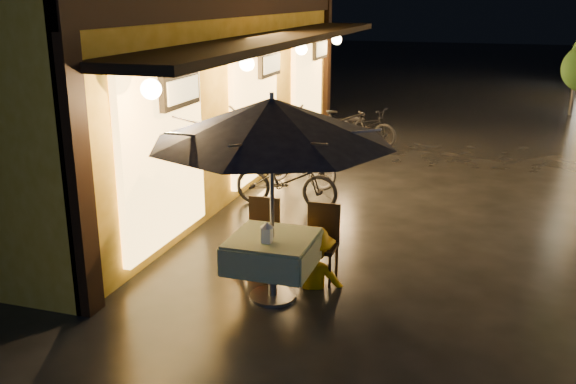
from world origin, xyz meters
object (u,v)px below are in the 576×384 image
(bicycle_0, at_px, (286,180))
(table_lantern, at_px, (267,231))
(patio_umbrella, at_px, (271,121))
(person_yellow, at_px, (314,229))
(cafe_table, at_px, (272,252))
(person_orange, at_px, (255,224))

(bicycle_0, bearing_deg, table_lantern, -165.04)
(table_lantern, bearing_deg, patio_umbrella, 90.00)
(person_yellow, bearing_deg, patio_umbrella, 39.46)
(cafe_table, height_order, table_lantern, table_lantern)
(bicycle_0, bearing_deg, patio_umbrella, -164.28)
(person_yellow, xyz_separation_m, bicycle_0, (-1.27, 2.85, -0.26))
(patio_umbrella, distance_m, person_orange, 1.63)
(bicycle_0, bearing_deg, cafe_table, -164.28)
(person_yellow, bearing_deg, table_lantern, 47.29)
(table_lantern, relative_size, bicycle_0, 0.14)
(table_lantern, height_order, person_yellow, person_yellow)
(cafe_table, xyz_separation_m, person_yellow, (0.36, 0.51, 0.15))
(patio_umbrella, relative_size, person_yellow, 1.90)
(table_lantern, xyz_separation_m, person_orange, (-0.44, 0.76, -0.23))
(cafe_table, distance_m, table_lantern, 0.38)
(patio_umbrella, xyz_separation_m, person_orange, (-0.44, 0.58, -1.46))
(table_lantern, bearing_deg, bicycle_0, 104.46)
(table_lantern, bearing_deg, cafe_table, 90.00)
(cafe_table, height_order, person_yellow, person_yellow)
(person_orange, distance_m, person_yellow, 0.80)
(table_lantern, height_order, bicycle_0, table_lantern)
(patio_umbrella, relative_size, table_lantern, 11.18)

